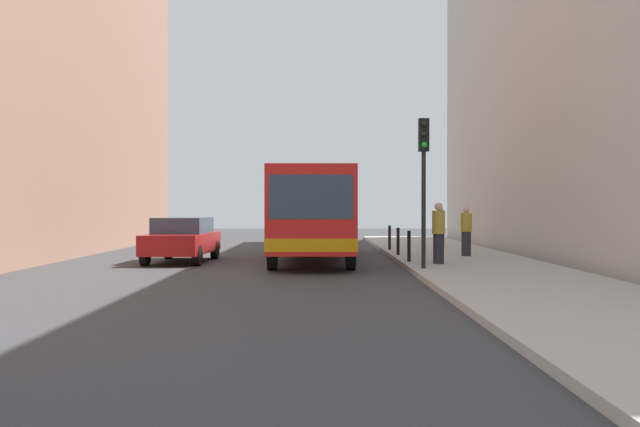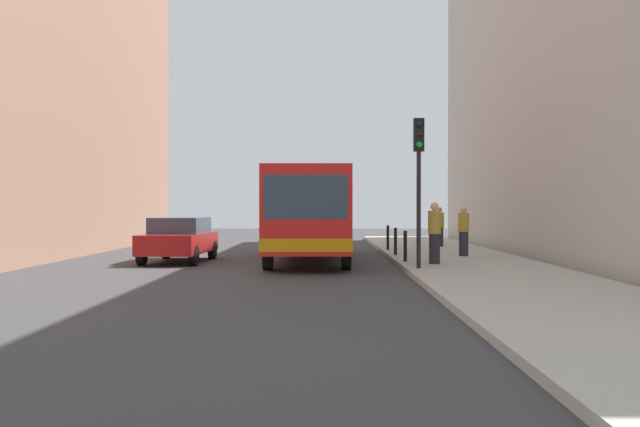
# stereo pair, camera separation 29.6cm
# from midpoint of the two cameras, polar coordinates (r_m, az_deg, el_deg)

# --- Properties ---
(ground_plane) EXTENTS (80.00, 80.00, 0.00)m
(ground_plane) POSITION_cam_midpoint_polar(r_m,az_deg,el_deg) (21.73, -2.55, -4.31)
(ground_plane) COLOR #38383A
(sidewalk) EXTENTS (4.40, 40.00, 0.15)m
(sidewalk) POSITION_cam_midpoint_polar(r_m,az_deg,el_deg) (22.18, 11.56, -4.03)
(sidewalk) COLOR #ADA89E
(sidewalk) RESTS_ON ground
(building_right) EXTENTS (7.00, 32.00, 14.52)m
(building_right) POSITION_cam_midpoint_polar(r_m,az_deg,el_deg) (28.29, 22.30, 11.54)
(building_right) COLOR #BCB7AD
(building_right) RESTS_ON ground
(bus) EXTENTS (2.59, 11.03, 3.00)m
(bus) POSITION_cam_midpoint_polar(r_m,az_deg,el_deg) (25.03, -1.24, 0.28)
(bus) COLOR red
(bus) RESTS_ON ground
(car_beside_bus) EXTENTS (1.99, 4.46, 1.48)m
(car_beside_bus) POSITION_cam_midpoint_polar(r_m,az_deg,el_deg) (24.57, -11.36, -1.93)
(car_beside_bus) COLOR maroon
(car_beside_bus) RESTS_ON ground
(traffic_light) EXTENTS (0.28, 0.33, 4.10)m
(traffic_light) POSITION_cam_midpoint_polar(r_m,az_deg,el_deg) (20.10, 7.43, 3.87)
(traffic_light) COLOR black
(traffic_light) RESTS_ON sidewalk
(bollard_near) EXTENTS (0.11, 0.11, 0.95)m
(bollard_near) POSITION_cam_midpoint_polar(r_m,az_deg,el_deg) (22.51, 6.33, -2.55)
(bollard_near) COLOR black
(bollard_near) RESTS_ON sidewalk
(bollard_mid) EXTENTS (0.11, 0.11, 0.95)m
(bollard_mid) POSITION_cam_midpoint_polar(r_m,az_deg,el_deg) (25.61, 5.53, -2.18)
(bollard_mid) COLOR black
(bollard_mid) RESTS_ON sidewalk
(bollard_far) EXTENTS (0.11, 0.11, 0.95)m
(bollard_far) POSITION_cam_midpoint_polar(r_m,az_deg,el_deg) (28.71, 4.90, -1.89)
(bollard_far) COLOR black
(bollard_far) RESTS_ON sidewalk
(pedestrian_near_signal) EXTENTS (0.38, 0.38, 1.82)m
(pedestrian_near_signal) POSITION_cam_midpoint_polar(r_m,az_deg,el_deg) (21.72, 8.61, -1.51)
(pedestrian_near_signal) COLOR #26262D
(pedestrian_near_signal) RESTS_ON sidewalk
(pedestrian_mid_sidewalk) EXTENTS (0.38, 0.38, 1.70)m
(pedestrian_mid_sidewalk) POSITION_cam_midpoint_polar(r_m,az_deg,el_deg) (25.39, 10.78, -1.36)
(pedestrian_mid_sidewalk) COLOR #26262D
(pedestrian_mid_sidewalk) RESTS_ON sidewalk
(pedestrian_far_sidewalk) EXTENTS (0.38, 0.38, 1.68)m
(pedestrian_far_sidewalk) POSITION_cam_midpoint_polar(r_m,az_deg,el_deg) (31.36, 8.88, -1.03)
(pedestrian_far_sidewalk) COLOR #26262D
(pedestrian_far_sidewalk) RESTS_ON sidewalk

